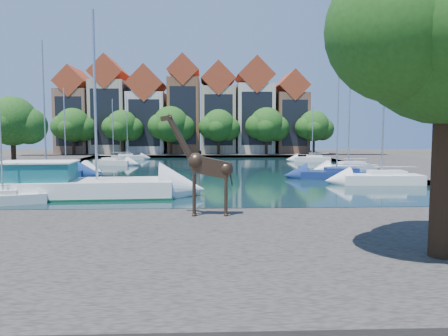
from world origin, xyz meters
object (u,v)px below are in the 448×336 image
at_px(sailboat_left_a, 3,196).
at_px(motorsailer, 67,184).
at_px(giraffe_statue, 205,166).
at_px(sailboat_right_a, 382,176).

bearing_deg(sailboat_left_a, motorsailer, 37.21).
bearing_deg(giraffe_statue, motorsailer, 137.48).
distance_m(giraffe_statue, sailboat_left_a, 13.92).
bearing_deg(sailboat_left_a, sailboat_right_a, 18.13).
height_order(giraffe_statue, sailboat_left_a, sailboat_left_a).
bearing_deg(giraffe_statue, sailboat_right_a, 45.56).
bearing_deg(sailboat_right_a, motorsailer, -164.81).
distance_m(giraffe_statue, motorsailer, 12.63).
height_order(giraffe_statue, sailboat_right_a, sailboat_right_a).
relative_size(giraffe_statue, motorsailer, 0.36).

